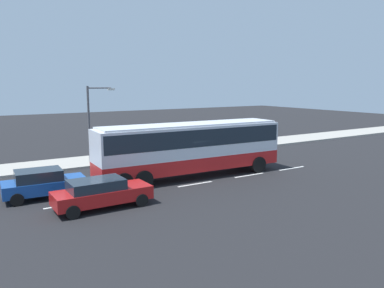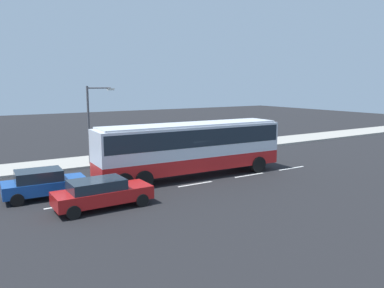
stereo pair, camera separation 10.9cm
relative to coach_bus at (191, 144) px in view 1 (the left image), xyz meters
The scene contains 9 objects.
ground_plane 2.26m from the coach_bus, ahead, with size 120.00×120.00×0.00m, color black.
sidewalk_curb 8.41m from the coach_bus, 85.32° to the left, with size 80.00×4.00×0.15m, color #A8A399.
lane_centreline 5.83m from the coach_bus, 162.25° to the right, with size 28.97×0.16×0.01m.
coach_bus is the anchor object (origin of this frame).
car_red_compact 7.72m from the coach_bus, 156.69° to the right, with size 4.65×1.88×1.45m.
car_blue_saloon 9.12m from the coach_bus, behind, with size 4.23×2.07×1.52m.
pedestrian_near_curb 10.77m from the coach_bus, 50.71° to the left, with size 0.32×0.32×1.58m.
pedestrian_at_crossing 6.93m from the coach_bus, 80.49° to the left, with size 0.32×0.32×1.61m.
street_lamp 8.17m from the coach_bus, 121.19° to the left, with size 2.09×0.24×5.67m.
Camera 1 is at (-13.30, -20.36, 5.95)m, focal length 35.61 mm.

